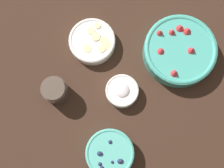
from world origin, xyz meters
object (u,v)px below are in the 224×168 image
Objects in this scene: bowl_cream at (122,91)px; jar_chocolate at (55,91)px; bowl_blueberries at (110,153)px; bowl_strawberries at (179,51)px; bowl_bananas at (92,41)px.

jar_chocolate is (-0.19, 0.13, 0.01)m from bowl_cream.
jar_chocolate is (-0.04, 0.29, 0.01)m from bowl_blueberries.
bowl_strawberries is 2.24× the size of bowl_cream.
bowl_cream is 1.28× the size of jar_chocolate.
bowl_cream is (-0.25, -0.00, -0.01)m from bowl_strawberries.
jar_chocolate is at bearing 97.26° from bowl_blueberries.
bowl_blueberries reaches higher than bowl_cream.
jar_chocolate reaches higher than bowl_bananas.
bowl_blueberries is at bearing -135.72° from bowl_cream.
jar_chocolate is at bearing 163.96° from bowl_strawberries.
bowl_strawberries reaches higher than bowl_cream.
jar_chocolate is at bearing -158.56° from bowl_bananas.
bowl_blueberries reaches higher than bowl_bananas.
bowl_bananas is 1.45× the size of bowl_cream.
bowl_strawberries is at bearing -41.48° from bowl_bananas.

